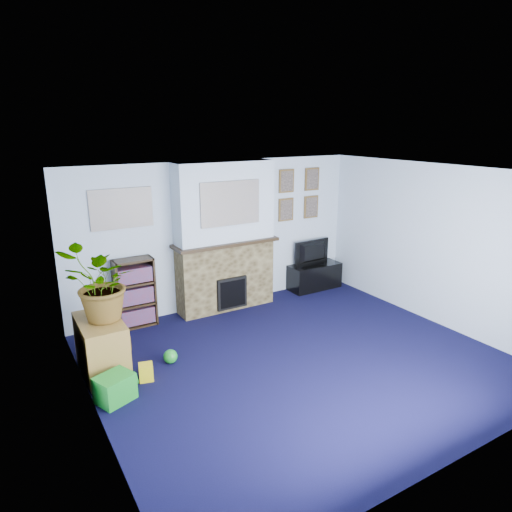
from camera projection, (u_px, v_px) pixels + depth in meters
floor at (298, 359)px, 5.93m from camera, size 5.00×4.50×0.01m
ceiling at (303, 173)px, 5.26m from camera, size 5.00×4.50×0.01m
wall_back at (219, 235)px, 7.45m from camera, size 5.00×0.04×2.40m
wall_front at (463, 345)px, 3.74m from camera, size 5.00×0.04×2.40m
wall_left at (89, 313)px, 4.37m from camera, size 0.04×4.50×2.40m
wall_right at (436, 245)px, 6.82m from camera, size 0.04×4.50×2.40m
chimney_breast at (225, 238)px, 7.29m from camera, size 1.72×0.50×2.40m
collage_main at (230, 203)px, 6.95m from camera, size 1.00×0.03×0.68m
collage_left at (121, 209)px, 6.52m from camera, size 0.90×0.03×0.58m
portrait_tl at (286, 181)px, 7.85m from camera, size 0.30×0.03×0.40m
portrait_tr at (312, 179)px, 8.12m from camera, size 0.30×0.03×0.40m
portrait_bl at (286, 210)px, 7.99m from camera, size 0.30×0.03×0.40m
portrait_br at (311, 207)px, 8.26m from camera, size 0.30×0.03×0.40m
tv_stand at (314, 277)px, 8.44m from camera, size 0.98×0.41×0.47m
television at (315, 253)px, 8.33m from camera, size 0.77×0.14×0.44m
bookshelf at (135, 294)px, 6.80m from camera, size 0.58×0.28×1.05m
sideboard at (102, 345)px, 5.55m from camera, size 0.49×0.88×0.68m
potted_plant at (100, 284)px, 5.31m from camera, size 1.10×1.09×0.92m
mantel_clock at (226, 237)px, 7.24m from camera, size 0.10×0.06×0.14m
mantel_candle at (244, 234)px, 7.40m from camera, size 0.05×0.05×0.16m
mantel_teddy at (194, 242)px, 6.97m from camera, size 0.13×0.13×0.13m
mantel_can at (260, 233)px, 7.56m from camera, size 0.07×0.07×0.13m
green_crate at (115, 389)px, 5.01m from camera, size 0.47×0.42×0.30m
toy_ball at (170, 356)px, 5.82m from camera, size 0.18×0.18×0.18m
toy_block at (146, 371)px, 5.43m from camera, size 0.20×0.20×0.20m
toy_tube at (123, 383)px, 5.26m from camera, size 0.34×0.15×0.19m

